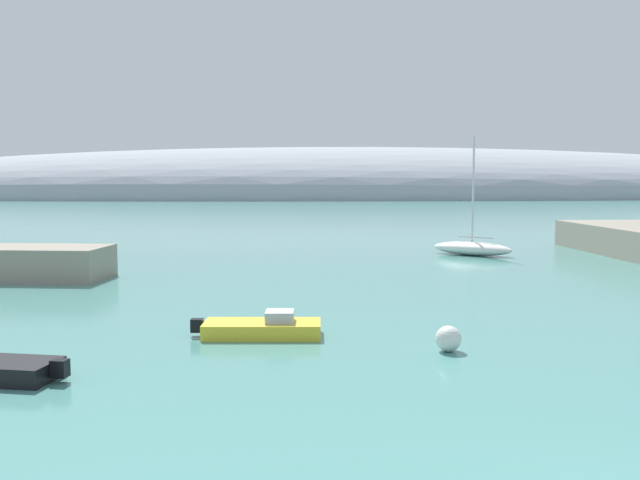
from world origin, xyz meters
TOP-DOWN VIEW (x-y plane):
  - distant_ridge at (18.57, 203.50)m, footprint 355.82×78.20m
  - sailboat_white_mid_mooring at (8.65, 40.59)m, footprint 6.02×5.27m
  - motorboat_yellow_foreground at (-6.26, 14.98)m, footprint 4.73×1.96m
  - mooring_buoy_white at (-0.11, 12.43)m, footprint 0.86×0.86m

SIDE VIEW (x-z plane):
  - distant_ridge at x=18.57m, z-range -15.49..15.49m
  - motorboat_yellow_foreground at x=-6.26m, z-range -0.15..0.78m
  - mooring_buoy_white at x=-0.11m, z-range 0.00..0.86m
  - sailboat_white_mid_mooring at x=8.65m, z-range -3.83..4.97m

